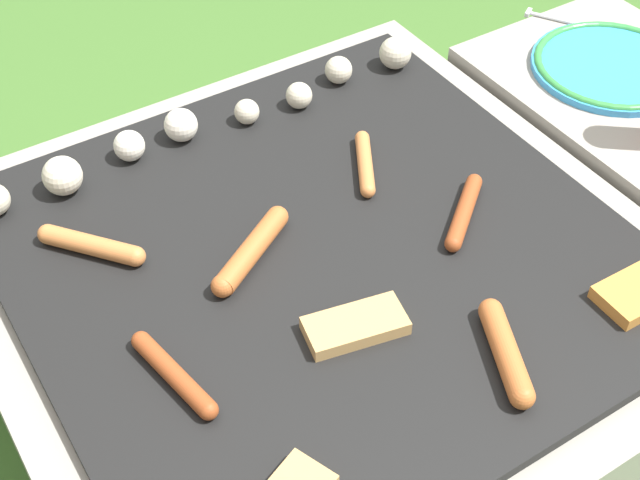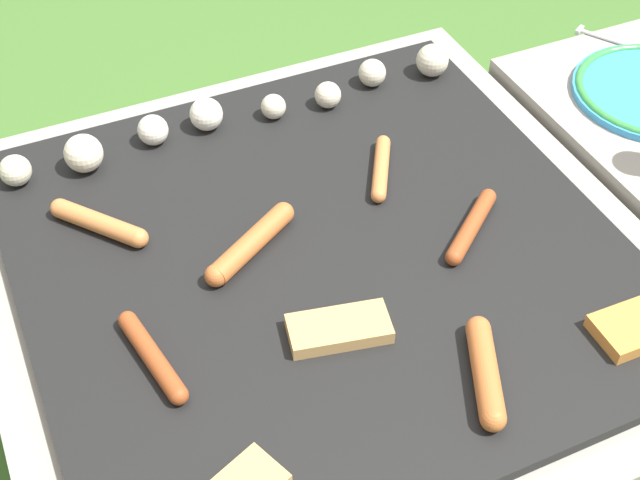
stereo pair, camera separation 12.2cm
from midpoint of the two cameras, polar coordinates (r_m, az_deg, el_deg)
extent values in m
plane|color=#3D6628|center=(1.56, 2.28, -11.64)|extent=(14.00, 14.00, 0.00)
cube|color=gray|center=(1.40, 2.51, -7.08)|extent=(0.92, 0.92, 0.40)
cube|color=black|center=(1.24, 2.81, -1.09)|extent=(0.81, 0.81, 0.02)
cylinder|color=#C6753D|center=(1.28, -11.36, 0.95)|extent=(0.11, 0.12, 0.03)
sphere|color=#C6753D|center=(1.31, -13.78, 1.86)|extent=(0.03, 0.03, 0.03)
sphere|color=#C6753D|center=(1.25, -8.82, -0.01)|extent=(0.03, 0.03, 0.03)
cylinder|color=#93421E|center=(1.28, 12.38, 0.75)|extent=(0.12, 0.10, 0.02)
sphere|color=#93421E|center=(1.23, 11.38, -1.23)|extent=(0.02, 0.02, 0.02)
sphere|color=#93421E|center=(1.33, 13.31, 2.58)|extent=(0.02, 0.02, 0.02)
cylinder|color=#C6753D|center=(1.36, 6.51, 4.48)|extent=(0.08, 0.12, 0.02)
sphere|color=#C6753D|center=(1.31, 6.44, 2.73)|extent=(0.02, 0.02, 0.02)
sphere|color=#C6753D|center=(1.40, 6.57, 6.10)|extent=(0.02, 0.02, 0.02)
cylinder|color=#93421E|center=(1.11, -7.59, -7.57)|extent=(0.05, 0.14, 0.02)
sphere|color=#93421E|center=(1.07, -5.78, -10.04)|extent=(0.02, 0.02, 0.02)
sphere|color=#93421E|center=(1.15, -9.26, -5.27)|extent=(0.02, 0.02, 0.02)
cylinder|color=#B7602D|center=(1.11, 13.69, -8.36)|extent=(0.08, 0.13, 0.03)
sphere|color=#B7602D|center=(1.15, 13.12, -5.71)|extent=(0.03, 0.03, 0.03)
sphere|color=#B7602D|center=(1.07, 14.31, -11.20)|extent=(0.03, 0.03, 0.03)
cylinder|color=#B7602D|center=(1.22, -1.60, -0.36)|extent=(0.14, 0.10, 0.03)
sphere|color=#B7602D|center=(1.27, 0.38, 1.61)|extent=(0.03, 0.03, 0.03)
sphere|color=#B7602D|center=(1.18, -3.73, -2.47)|extent=(0.03, 0.03, 0.03)
cube|color=tan|center=(1.13, 4.34, -5.85)|extent=(0.14, 0.09, 0.02)
cube|color=#D18438|center=(1.22, 22.38, -5.30)|extent=(0.11, 0.07, 0.02)
sphere|color=beige|center=(1.38, -16.56, 4.17)|extent=(0.05, 0.05, 0.05)
sphere|color=beige|center=(1.38, -12.47, 5.33)|extent=(0.06, 0.06, 0.06)
sphere|color=silver|center=(1.41, -8.22, 6.88)|extent=(0.05, 0.05, 0.05)
sphere|color=silver|center=(1.43, -4.87, 7.93)|extent=(0.05, 0.05, 0.05)
sphere|color=beige|center=(1.45, -0.58, 8.43)|extent=(0.04, 0.04, 0.04)
sphere|color=beige|center=(1.48, 2.90, 9.16)|extent=(0.04, 0.04, 0.04)
sphere|color=beige|center=(1.53, 5.68, 10.51)|extent=(0.05, 0.05, 0.05)
sphere|color=beige|center=(1.57, 9.47, 11.19)|extent=(0.06, 0.06, 0.06)
cylinder|color=silver|center=(1.74, 21.34, 11.36)|extent=(0.11, 0.18, 0.01)
cube|color=silver|center=(1.76, 18.26, 12.57)|extent=(0.02, 0.02, 0.01)
camera|label=1|loc=(0.06, -87.13, 2.84)|focal=50.00mm
camera|label=2|loc=(0.06, 92.87, -2.84)|focal=50.00mm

